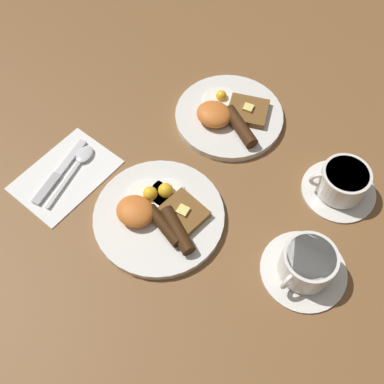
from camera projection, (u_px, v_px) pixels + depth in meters
name	position (u px, v px, depth m)	size (l,w,h in m)	color
ground_plane	(159.00, 218.00, 0.85)	(3.00, 3.00, 0.00)	brown
breakfast_plate_near	(159.00, 215.00, 0.84)	(0.25, 0.25, 0.05)	silver
breakfast_plate_far	(229.00, 115.00, 0.96)	(0.23, 0.23, 0.05)	silver
teacup_near	(306.00, 265.00, 0.77)	(0.15, 0.15, 0.07)	silver
teacup_far	(342.00, 183.00, 0.86)	(0.14, 0.14, 0.06)	silver
napkin	(65.00, 175.00, 0.90)	(0.14, 0.20, 0.01)	white
knife	(57.00, 175.00, 0.89)	(0.04, 0.17, 0.01)	silver
spoon	(80.00, 161.00, 0.91)	(0.04, 0.16, 0.01)	silver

